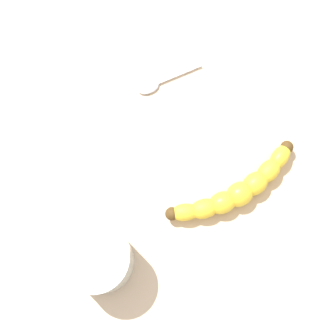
# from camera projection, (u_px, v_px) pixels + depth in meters

# --- Properties ---
(wooden_tabletop) EXTENTS (1.20, 1.20, 0.03)m
(wooden_tabletop) POSITION_uv_depth(u_px,v_px,m) (194.00, 211.00, 0.69)
(wooden_tabletop) COLOR beige
(wooden_tabletop) RESTS_ON ground
(banana) EXTENTS (0.21, 0.09, 0.04)m
(banana) POSITION_uv_depth(u_px,v_px,m) (237.00, 190.00, 0.67)
(banana) COLOR yellow
(banana) RESTS_ON wooden_tabletop
(smoothie_glass) EXTENTS (0.09, 0.09, 0.09)m
(smoothie_glass) POSITION_uv_depth(u_px,v_px,m) (99.00, 260.00, 0.62)
(smoothie_glass) COLOR silver
(smoothie_glass) RESTS_ON wooden_tabletop
(teaspoon) EXTENTS (0.11, 0.06, 0.01)m
(teaspoon) POSITION_uv_depth(u_px,v_px,m) (152.00, 85.00, 0.73)
(teaspoon) COLOR silver
(teaspoon) RESTS_ON wooden_tabletop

